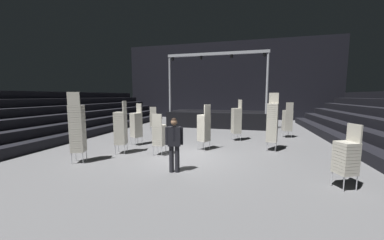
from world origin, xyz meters
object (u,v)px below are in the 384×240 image
object	(u,v)px
chair_stack_rear_right	(272,122)
chair_stack_aisle_right	(346,157)
chair_stack_mid_left	(204,127)
chair_stack_front_left	(121,127)
chair_stack_rear_left	(287,120)
chair_stack_aisle_left	(159,134)
man_with_tie	(174,142)
chair_stack_mid_right	(153,120)
stage_riser	(218,118)
chair_stack_rear_centre	(77,128)
chair_stack_front_right	(136,124)
chair_stack_mid_centre	(236,120)

from	to	relation	value
chair_stack_rear_right	chair_stack_aisle_right	size ratio (longest dim) A/B	1.50
chair_stack_mid_left	chair_stack_aisle_right	bearing A→B (deg)	-96.47
chair_stack_front_left	chair_stack_rear_left	size ratio (longest dim) A/B	1.08
chair_stack_mid_left	chair_stack_aisle_left	size ratio (longest dim) A/B	1.20
man_with_tie	chair_stack_mid_right	size ratio (longest dim) A/B	1.02
stage_riser	chair_stack_rear_centre	bearing A→B (deg)	-108.23
chair_stack_mid_right	chair_stack_rear_left	bearing A→B (deg)	-16.57
chair_stack_rear_right	chair_stack_front_left	bearing A→B (deg)	31.15
man_with_tie	chair_stack_rear_centre	size ratio (longest dim) A/B	0.68
chair_stack_front_left	chair_stack_aisle_left	xyz separation A→B (m)	(1.65, 0.20, -0.25)
chair_stack_front_right	chair_stack_mid_centre	bearing A→B (deg)	-126.23
chair_stack_aisle_right	chair_stack_aisle_left	bearing A→B (deg)	49.31
chair_stack_mid_right	chair_stack_mid_centre	distance (m)	5.57
chair_stack_mid_centre	chair_stack_rear_left	world-z (taller)	chair_stack_mid_centre
chair_stack_front_left	chair_stack_mid_centre	xyz separation A→B (m)	(4.54, 3.92, 0.00)
chair_stack_front_left	chair_stack_aisle_right	distance (m)	7.80
chair_stack_front_left	chair_stack_mid_right	distance (m)	5.19
chair_stack_front_right	chair_stack_rear_centre	bearing A→B (deg)	105.85
chair_stack_aisle_right	chair_stack_mid_left	bearing A→B (deg)	30.92
stage_riser	chair_stack_rear_centre	size ratio (longest dim) A/B	2.98
chair_stack_mid_right	chair_stack_rear_centre	world-z (taller)	chair_stack_rear_centre
chair_stack_front_right	chair_stack_mid_right	distance (m)	3.60
stage_riser	chair_stack_aisle_right	distance (m)	11.94
chair_stack_front_left	chair_stack_mid_right	xyz separation A→B (m)	(-0.90, 5.10, -0.25)
chair_stack_mid_left	chair_stack_aisle_left	bearing A→B (deg)	156.95
man_with_tie	chair_stack_aisle_right	world-z (taller)	man_with_tie
chair_stack_rear_left	chair_stack_aisle_left	distance (m)	7.82
chair_stack_mid_right	stage_riser	bearing A→B (deg)	29.50
stage_riser	chair_stack_front_left	xyz separation A→B (m)	(-2.78, -9.36, 0.46)
chair_stack_mid_left	chair_stack_aisle_right	size ratio (longest dim) A/B	1.20
chair_stack_rear_right	chair_stack_aisle_right	world-z (taller)	chair_stack_rear_right
stage_riser	chair_stack_mid_centre	xyz separation A→B (m)	(1.76, -5.44, 0.46)
chair_stack_rear_right	chair_stack_front_right	bearing A→B (deg)	17.10
chair_stack_front_left	chair_stack_mid_centre	world-z (taller)	same
chair_stack_front_right	chair_stack_rear_centre	size ratio (longest dim) A/B	0.80
stage_riser	chair_stack_rear_right	size ratio (longest dim) A/B	2.98
man_with_tie	chair_stack_rear_left	bearing A→B (deg)	-138.48
man_with_tie	chair_stack_mid_left	distance (m)	3.05
stage_riser	chair_stack_aisle_left	bearing A→B (deg)	-97.06
chair_stack_front_right	chair_stack_aisle_left	world-z (taller)	chair_stack_front_right
chair_stack_front_left	chair_stack_rear_centre	world-z (taller)	chair_stack_rear_centre
stage_riser	chair_stack_front_right	distance (m)	8.32
stage_riser	chair_stack_front_left	bearing A→B (deg)	-106.54
chair_stack_mid_left	man_with_tie	bearing A→B (deg)	-158.11
chair_stack_mid_left	chair_stack_mid_centre	bearing A→B (deg)	0.21
chair_stack_mid_centre	stage_riser	bearing A→B (deg)	-7.06
stage_riser	chair_stack_mid_centre	distance (m)	5.73
chair_stack_front_left	chair_stack_front_right	distance (m)	1.59
stage_riser	chair_stack_mid_right	bearing A→B (deg)	-130.82
chair_stack_front_left	stage_riser	bearing A→B (deg)	-30.55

